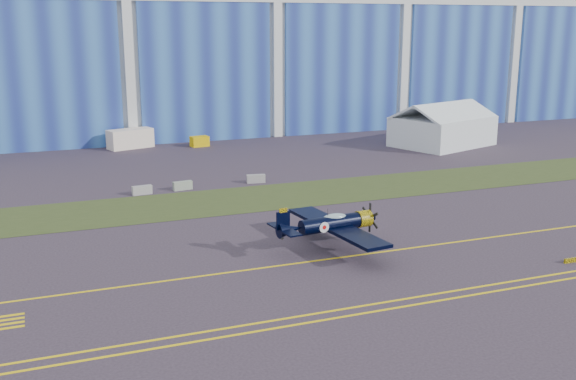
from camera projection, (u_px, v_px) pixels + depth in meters
name	position (u px, v px, depth m)	size (l,w,h in m)	color
ground	(232.00, 248.00, 51.89)	(260.00, 260.00, 0.00)	#392E3C
grass_median	(190.00, 204.00, 64.56)	(260.00, 10.00, 0.02)	#475128
hangar	(109.00, 36.00, 113.34)	(220.00, 45.70, 30.00)	silver
taxiway_centreline	(252.00, 269.00, 47.36)	(200.00, 0.20, 0.02)	yellow
edge_line_near	(304.00, 323.00, 38.75)	(80.00, 0.20, 0.02)	yellow
edge_line_far	(297.00, 317.00, 39.66)	(80.00, 0.20, 0.02)	yellow
guard_board_right	(571.00, 260.00, 48.70)	(1.20, 0.15, 0.35)	yellow
warbird	(331.00, 224.00, 51.35)	(10.87, 12.62, 3.44)	black
tent	(443.00, 124.00, 95.61)	(15.84, 13.64, 6.21)	white
shipping_container	(130.00, 139.00, 93.96)	(6.16, 2.46, 2.67)	#F7E2D0
tug	(200.00, 141.00, 95.42)	(2.46, 1.54, 1.44)	#E1B306
barrier_a	(142.00, 190.00, 68.28)	(2.00, 0.60, 0.90)	#969096
barrier_b	(183.00, 186.00, 70.21)	(2.00, 0.60, 0.90)	gray
barrier_c	(256.00, 179.00, 73.36)	(2.00, 0.60, 0.90)	gray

